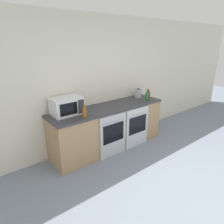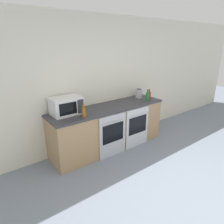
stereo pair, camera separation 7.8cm
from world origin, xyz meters
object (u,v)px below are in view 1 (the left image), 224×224
(bottle_amber, at_px, (84,112))
(bottle_green, at_px, (147,96))
(microwave, at_px, (67,106))
(kettle, at_px, (138,93))
(oven_right, at_px, (137,127))
(bottle_red, at_px, (148,95))
(oven_left, at_px, (113,136))

(bottle_amber, bearing_deg, bottle_green, 1.58)
(microwave, xyz_separation_m, kettle, (1.79, 0.01, -0.05))
(oven_right, bearing_deg, kettle, 44.67)
(bottle_amber, bearing_deg, kettle, 12.01)
(oven_right, height_order, bottle_red, bottle_red)
(oven_left, distance_m, kettle, 1.31)
(oven_right, height_order, bottle_green, bottle_green)
(oven_right, xyz_separation_m, microwave, (-1.33, 0.44, 0.61))
(oven_left, height_order, oven_right, same)
(oven_right, distance_m, bottle_green, 0.71)
(oven_left, xyz_separation_m, bottle_red, (1.15, 0.20, 0.55))
(bottle_amber, xyz_separation_m, kettle, (1.63, 0.35, 0.00))
(bottle_amber, bearing_deg, bottle_red, 3.12)
(oven_left, relative_size, bottle_red, 3.61)
(oven_right, bearing_deg, bottle_red, 20.93)
(oven_right, bearing_deg, microwave, 161.77)
(microwave, height_order, bottle_green, microwave)
(microwave, xyz_separation_m, bottle_red, (1.85, -0.24, -0.06))
(oven_right, bearing_deg, bottle_amber, 174.85)
(bottle_red, bearing_deg, kettle, 103.06)
(oven_right, distance_m, microwave, 1.53)
(oven_right, height_order, microwave, microwave)
(microwave, bearing_deg, oven_right, -18.23)
(microwave, relative_size, kettle, 2.54)
(oven_left, height_order, bottle_red, bottle_red)
(microwave, bearing_deg, bottle_red, -7.41)
(bottle_red, relative_size, bottle_amber, 0.97)
(oven_left, relative_size, microwave, 1.61)
(bottle_green, bearing_deg, oven_right, -160.19)
(microwave, bearing_deg, bottle_amber, -64.77)
(bottle_amber, relative_size, kettle, 1.17)
(bottle_green, xyz_separation_m, bottle_amber, (-1.59, -0.04, -0.01))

